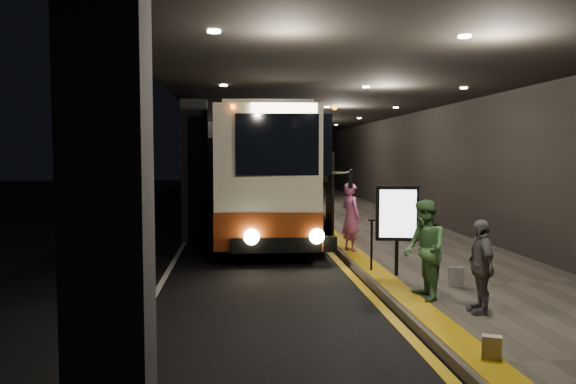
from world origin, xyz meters
name	(u,v)px	position (x,y,z in m)	size (l,w,h in m)	color
ground	(245,264)	(0.00, 0.00, 0.00)	(90.00, 90.00, 0.00)	black
lane_line_white	(189,236)	(-1.80, 5.00, 0.01)	(0.12, 50.00, 0.01)	silver
kerb_stripe_yellow	(312,234)	(2.35, 5.00, 0.01)	(0.18, 50.00, 0.01)	gold
sidewalk	(381,231)	(4.75, 5.00, 0.07)	(4.50, 50.00, 0.15)	#514C44
tactile_strip	(327,229)	(2.85, 5.00, 0.16)	(0.50, 50.00, 0.01)	gold
terminal_wall	(446,146)	(7.00, 5.00, 3.00)	(0.10, 50.00, 6.00)	black
support_columns	(195,171)	(-1.50, 4.00, 2.20)	(0.80, 24.80, 4.40)	black
canopy	(317,98)	(2.50, 5.00, 4.60)	(9.00, 50.00, 0.40)	black
coach_main	(269,178)	(0.91, 5.56, 1.88)	(3.34, 12.69, 3.92)	#EEE2C7
coach_second	(257,170)	(0.98, 17.92, 1.81)	(2.70, 12.04, 3.77)	#EEE2C7
passenger_boarding	(351,217)	(2.80, 0.77, 1.06)	(0.66, 0.44, 1.82)	#CE60A0
passenger_waiting_green	(425,250)	(3.09, -4.23, 1.04)	(0.86, 0.53, 1.78)	#447943
passenger_waiting_grey	(481,266)	(3.71, -5.13, 0.91)	(0.90, 0.46, 1.53)	#535257
bag_polka	(456,277)	(4.04, -3.31, 0.34)	(0.31, 0.13, 0.37)	black
bag_plain	(492,348)	(2.97, -7.13, 0.30)	(0.24, 0.14, 0.30)	beige
info_sign	(397,215)	(3.17, -2.24, 1.44)	(0.90, 0.27, 1.90)	black
stanchion_post	(371,245)	(2.75, -1.73, 0.71)	(0.05, 0.05, 1.12)	black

